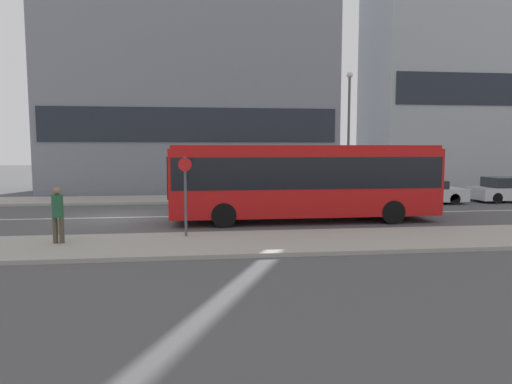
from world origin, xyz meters
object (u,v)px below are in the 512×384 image
Objects in this scene: parked_car_1 at (508,190)px; pedestrian_near_stop at (58,212)px; bus_stop_sign at (185,190)px; city_bus at (304,178)px; street_lamp at (349,122)px; parked_car_0 at (422,192)px.

parked_car_1 is 2.29× the size of pedestrian_near_stop.
pedestrian_near_stop is 3.96m from bus_stop_sign.
city_bus is 4.14× the size of bus_stop_sign.
city_bus is at bearing -120.49° from street_lamp.
city_bus is 5.78m from bus_stop_sign.
street_lamp is at bearing 58.97° from city_bus.
bus_stop_sign is (-17.71, -8.56, 1.03)m from parked_car_1.
pedestrian_near_stop is at bearing -170.74° from bus_stop_sign.
street_lamp is at bearing 49.17° from pedestrian_near_stop.
bus_stop_sign is at bearing 17.37° from pedestrian_near_stop.
city_bus is at bearing -157.95° from parked_car_1.
city_bus is 2.77× the size of parked_car_1.
bus_stop_sign is (3.87, 0.63, 0.57)m from pedestrian_near_stop.
parked_car_1 is 9.71m from street_lamp.
parked_car_0 is at bearing -178.68° from parked_car_1.
bus_stop_sign is at bearing -130.44° from street_lamp.
pedestrian_near_stop is (-21.58, -9.19, 0.47)m from parked_car_1.
bus_stop_sign reaches higher than parked_car_1.
street_lamp is (12.92, 11.25, 3.40)m from pedestrian_near_stop.
parked_car_1 is at bearing 25.79° from bus_stop_sign.
parked_car_1 is at bearing 1.32° from parked_car_0.
parked_car_0 is at bearing 37.03° from pedestrian_near_stop.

